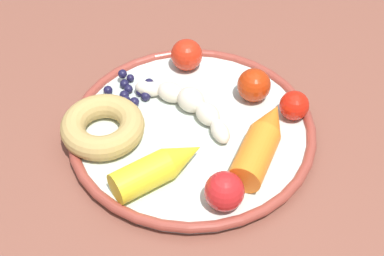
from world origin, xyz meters
The scene contains 11 objects.
dining_table centered at (0.00, 0.00, 0.66)m, with size 0.91×0.75×0.77m.
plate centered at (-0.04, -0.05, 0.78)m, with size 0.29×0.29×0.02m.
banana centered at (-0.07, -0.05, 0.80)m, with size 0.12×0.10×0.03m.
carrot_orange centered at (0.01, 0.02, 0.80)m, with size 0.12×0.10×0.04m.
carrot_yellow centered at (0.03, -0.09, 0.80)m, with size 0.08×0.11×0.03m.
donut centered at (-0.04, -0.15, 0.80)m, with size 0.10×0.10×0.03m, color tan.
blueberry_pile centered at (-0.11, -0.11, 0.79)m, with size 0.06×0.06×0.02m.
tomato_near centered at (-0.08, 0.04, 0.81)m, with size 0.04×0.04×0.04m, color #BA2F0C.
tomato_mid centered at (-0.04, 0.08, 0.80)m, with size 0.04×0.04×0.04m, color red.
tomato_far centered at (-0.15, -0.03, 0.81)m, with size 0.04×0.04×0.04m, color red.
tomato_extra centered at (0.08, -0.03, 0.81)m, with size 0.04×0.04×0.04m, color red.
Camera 1 is at (0.42, -0.13, 1.27)m, focal length 53.70 mm.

